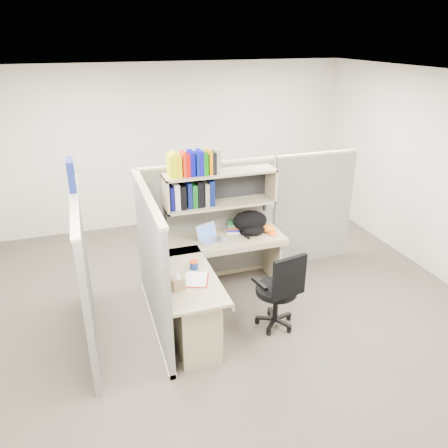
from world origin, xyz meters
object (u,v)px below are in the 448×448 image
object	(u,v)px
backpack	(252,223)
laptop	(211,233)
task_chair	(278,302)
snack_canister	(194,265)
desk	(204,300)

from	to	relation	value
backpack	laptop	bearing A→B (deg)	-167.25
task_chair	laptop	bearing A→B (deg)	116.73
snack_canister	laptop	bearing A→B (deg)	57.82
backpack	desk	bearing A→B (deg)	-130.53
laptop	snack_canister	distance (m)	0.71
laptop	backpack	distance (m)	0.57
task_chair	desk	bearing A→B (deg)	168.66
desk	laptop	xyz separation A→B (m)	(0.33, 0.80, 0.39)
backpack	task_chair	xyz separation A→B (m)	(-0.08, -1.05, -0.52)
desk	backpack	size ratio (longest dim) A/B	3.79
laptop	backpack	xyz separation A→B (m)	(0.57, 0.08, 0.03)
desk	backpack	bearing A→B (deg)	44.48
task_chair	backpack	bearing A→B (deg)	85.59
laptop	task_chair	bearing A→B (deg)	-83.74
backpack	snack_canister	size ratio (longest dim) A/B	4.78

